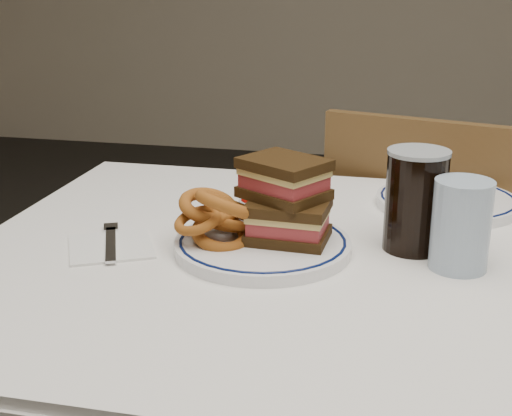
% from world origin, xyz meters
% --- Properties ---
extents(dining_table, '(1.27, 0.87, 0.75)m').
position_xyz_m(dining_table, '(0.00, 0.00, 0.64)').
color(dining_table, white).
rests_on(dining_table, floor).
extents(chair_far, '(0.49, 0.49, 0.87)m').
position_xyz_m(chair_far, '(0.07, 0.55, 0.47)').
color(chair_far, '#4A3318').
rests_on(chair_far, floor).
extents(main_plate, '(0.26, 0.26, 0.02)m').
position_xyz_m(main_plate, '(-0.18, 0.00, 0.76)').
color(main_plate, white).
rests_on(main_plate, dining_table).
extents(reuben_sandwich, '(0.15, 0.14, 0.12)m').
position_xyz_m(reuben_sandwich, '(-0.15, 0.02, 0.83)').
color(reuben_sandwich, black).
rests_on(reuben_sandwich, main_plate).
extents(onion_rings_main, '(0.13, 0.12, 0.11)m').
position_xyz_m(onion_rings_main, '(-0.25, -0.01, 0.80)').
color(onion_rings_main, brown).
rests_on(onion_rings_main, main_plate).
extents(ketchup_ramekin, '(0.05, 0.05, 0.03)m').
position_xyz_m(ketchup_ramekin, '(-0.22, 0.10, 0.78)').
color(ketchup_ramekin, silver).
rests_on(ketchup_ramekin, main_plate).
extents(beer_mug, '(0.14, 0.09, 0.15)m').
position_xyz_m(beer_mug, '(0.04, 0.06, 0.83)').
color(beer_mug, black).
rests_on(beer_mug, dining_table).
extents(water_glass, '(0.08, 0.08, 0.13)m').
position_xyz_m(water_glass, '(0.10, 0.00, 0.81)').
color(water_glass, '#9DB2CA').
rests_on(water_glass, dining_table).
extents(far_plate, '(0.25, 0.25, 0.02)m').
position_xyz_m(far_plate, '(0.09, 0.28, 0.76)').
color(far_plate, white).
rests_on(far_plate, dining_table).
extents(onion_rings_far, '(0.10, 0.09, 0.04)m').
position_xyz_m(onion_rings_far, '(0.09, 0.29, 0.78)').
color(onion_rings_far, brown).
rests_on(onion_rings_far, far_plate).
extents(napkin_fork, '(0.17, 0.17, 0.01)m').
position_xyz_m(napkin_fork, '(-0.41, -0.04, 0.75)').
color(napkin_fork, silver).
rests_on(napkin_fork, dining_table).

